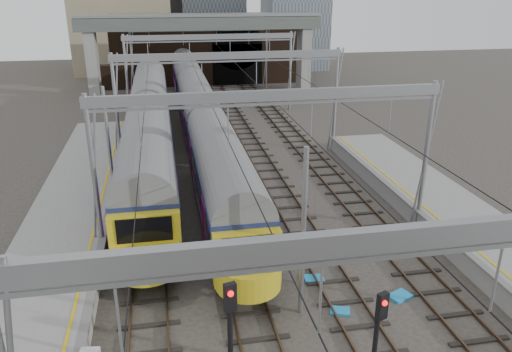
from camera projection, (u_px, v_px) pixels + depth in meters
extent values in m
plane|color=#38332D|center=(315.00, 344.00, 18.31)|extent=(160.00, 160.00, 0.00)
cube|color=gray|center=(34.00, 322.00, 18.63)|extent=(4.20, 55.00, 1.10)
cube|color=slate|center=(89.00, 305.00, 18.81)|extent=(0.35, 55.00, 0.12)
cube|color=gold|center=(75.00, 305.00, 18.70)|extent=(0.12, 55.00, 0.01)
cube|color=#4C3828|center=(139.00, 197.00, 30.86)|extent=(0.08, 80.00, 0.16)
cube|color=#4C3828|center=(163.00, 195.00, 31.11)|extent=(0.08, 80.00, 0.16)
cube|color=black|center=(151.00, 197.00, 31.02)|extent=(2.40, 80.00, 0.14)
cube|color=#4C3828|center=(204.00, 192.00, 31.56)|extent=(0.08, 80.00, 0.16)
cube|color=#4C3828|center=(227.00, 190.00, 31.81)|extent=(0.08, 80.00, 0.16)
cube|color=black|center=(215.00, 192.00, 31.71)|extent=(2.40, 80.00, 0.14)
cube|color=#4C3828|center=(266.00, 187.00, 32.25)|extent=(0.08, 80.00, 0.16)
cube|color=#4C3828|center=(287.00, 186.00, 32.50)|extent=(0.08, 80.00, 0.16)
cube|color=black|center=(277.00, 188.00, 32.41)|extent=(2.40, 80.00, 0.14)
cube|color=#4C3828|center=(325.00, 183.00, 32.95)|extent=(0.08, 80.00, 0.16)
cube|color=#4C3828|center=(346.00, 182.00, 33.20)|extent=(0.08, 80.00, 0.16)
cube|color=black|center=(335.00, 183.00, 33.10)|extent=(2.40, 80.00, 0.14)
cube|color=gray|center=(418.00, 236.00, 10.08)|extent=(16.80, 0.28, 0.50)
cylinder|color=gray|center=(95.00, 180.00, 22.78)|extent=(0.24, 0.24, 8.00)
cylinder|color=gray|center=(426.00, 158.00, 25.63)|extent=(0.24, 0.24, 8.00)
cube|color=gray|center=(271.00, 95.00, 22.92)|extent=(16.80, 0.28, 0.50)
cylinder|color=gray|center=(116.00, 110.00, 35.63)|extent=(0.24, 0.24, 8.00)
cylinder|color=gray|center=(335.00, 100.00, 38.47)|extent=(0.24, 0.24, 8.00)
cube|color=gray|center=(229.00, 56.00, 35.76)|extent=(16.80, 0.28, 0.50)
cylinder|color=gray|center=(127.00, 77.00, 48.47)|extent=(0.24, 0.24, 8.00)
cylinder|color=gray|center=(290.00, 72.00, 51.31)|extent=(0.24, 0.24, 8.00)
cube|color=gray|center=(210.00, 37.00, 48.60)|extent=(16.80, 0.28, 0.50)
cylinder|color=gray|center=(132.00, 60.00, 59.47)|extent=(0.24, 0.24, 8.00)
cylinder|color=gray|center=(266.00, 56.00, 62.32)|extent=(0.24, 0.24, 8.00)
cube|color=gray|center=(199.00, 27.00, 59.61)|extent=(16.80, 0.28, 0.50)
cube|color=black|center=(144.00, 110.00, 29.05)|extent=(0.03, 80.00, 0.03)
cube|color=black|center=(213.00, 108.00, 29.74)|extent=(0.03, 80.00, 0.03)
cube|color=black|center=(278.00, 105.00, 30.44)|extent=(0.03, 80.00, 0.03)
cube|color=black|center=(340.00, 102.00, 31.13)|extent=(0.03, 80.00, 0.03)
cube|color=#302015|center=(213.00, 49.00, 64.73)|extent=(26.00, 2.00, 9.00)
cube|color=black|center=(238.00, 65.00, 65.00)|extent=(6.50, 0.10, 5.20)
cylinder|color=black|center=(237.00, 44.00, 64.07)|extent=(6.50, 0.10, 6.50)
cube|color=#302015|center=(120.00, 77.00, 62.81)|extent=(6.00, 1.50, 3.00)
cube|color=gray|center=(92.00, 62.00, 56.85)|extent=(1.20, 2.50, 8.20)
cube|color=gray|center=(304.00, 57.00, 61.20)|extent=(1.20, 2.50, 8.20)
cube|color=#525D56|center=(201.00, 23.00, 57.56)|extent=(28.00, 3.00, 1.40)
cube|color=gray|center=(200.00, 15.00, 57.23)|extent=(28.00, 3.00, 0.30)
cube|color=gray|center=(173.00, 5.00, 88.11)|extent=(18.00, 14.00, 18.00)
cube|color=black|center=(193.00, 111.00, 50.53)|extent=(2.20, 65.25, 0.70)
cube|color=#151849|center=(192.00, 93.00, 49.85)|extent=(2.80, 65.25, 2.50)
cylinder|color=slate|center=(191.00, 80.00, 49.40)|extent=(2.75, 64.75, 2.75)
cube|color=black|center=(192.00, 89.00, 49.70)|extent=(2.82, 64.05, 0.75)
cube|color=#BE3B7C|center=(192.00, 100.00, 50.10)|extent=(2.82, 64.25, 0.12)
cube|color=gold|center=(248.00, 259.00, 19.82)|extent=(2.75, 0.60, 2.30)
cube|color=black|center=(248.00, 248.00, 19.45)|extent=(2.10, 0.08, 1.00)
cube|color=black|center=(152.00, 154.00, 37.89)|extent=(2.39, 35.20, 0.70)
cube|color=#151849|center=(150.00, 128.00, 37.17)|extent=(3.05, 35.20, 2.72)
cylinder|color=slate|center=(148.00, 110.00, 36.68)|extent=(2.98, 34.70, 2.98)
cube|color=black|center=(149.00, 122.00, 37.01)|extent=(3.07, 34.00, 0.82)
cube|color=#BE3B7C|center=(150.00, 138.00, 37.44)|extent=(3.07, 34.20, 0.13)
cube|color=gold|center=(146.00, 242.00, 20.93)|extent=(2.98, 0.60, 2.52)
cube|color=black|center=(144.00, 230.00, 20.54)|extent=(2.28, 0.08, 1.09)
cube|color=black|center=(230.00, 297.00, 13.60)|extent=(0.37, 0.26, 0.88)
sphere|color=red|center=(231.00, 294.00, 13.42)|extent=(0.18, 0.18, 0.18)
cube|color=black|center=(382.00, 306.00, 13.70)|extent=(0.36, 0.29, 0.82)
sphere|color=red|center=(385.00, 303.00, 13.52)|extent=(0.16, 0.16, 0.16)
cube|color=#1C8FD4|center=(340.00, 311.00, 20.11)|extent=(0.92, 0.77, 0.09)
cube|color=#1C8FD4|center=(314.00, 278.00, 22.33)|extent=(0.94, 0.72, 0.10)
cube|color=#1C8FD4|center=(400.00, 296.00, 21.07)|extent=(1.12, 0.98, 0.11)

